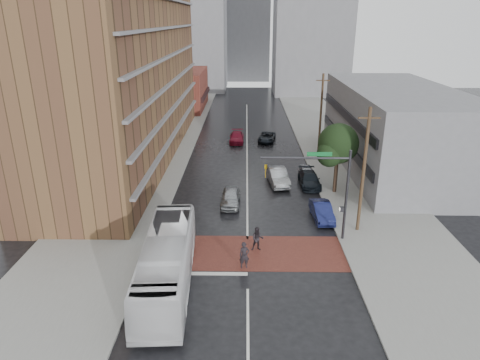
{
  "coord_description": "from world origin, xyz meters",
  "views": [
    {
      "loc": [
        -0.17,
        -26.71,
        15.96
      ],
      "look_at": [
        -0.63,
        6.18,
        3.5
      ],
      "focal_mm": 32.0,
      "sensor_mm": 36.0,
      "label": 1
    }
  ],
  "objects_px": {
    "transit_bus": "(167,262)",
    "car_parked_mid": "(309,179)",
    "car_travel_a": "(231,197)",
    "suv_travel": "(267,137)",
    "car_travel_b": "(278,177)",
    "car_parked_near": "(322,211)",
    "pedestrian_b": "(258,239)",
    "car_parked_far": "(307,173)",
    "pedestrian_a": "(244,255)",
    "car_travel_c": "(237,137)"
  },
  "relations": [
    {
      "from": "pedestrian_a",
      "to": "car_parked_mid",
      "type": "xyz_separation_m",
      "value": [
        6.53,
        15.39,
        -0.27
      ]
    },
    {
      "from": "suv_travel",
      "to": "car_parked_far",
      "type": "height_order",
      "value": "car_parked_far"
    },
    {
      "from": "car_travel_c",
      "to": "car_parked_near",
      "type": "relative_size",
      "value": 1.1
    },
    {
      "from": "suv_travel",
      "to": "car_parked_near",
      "type": "bearing_deg",
      "value": -71.75
    },
    {
      "from": "car_travel_a",
      "to": "car_parked_mid",
      "type": "relative_size",
      "value": 0.89
    },
    {
      "from": "transit_bus",
      "to": "car_travel_c",
      "type": "distance_m",
      "value": 33.92
    },
    {
      "from": "pedestrian_b",
      "to": "car_travel_a",
      "type": "height_order",
      "value": "pedestrian_b"
    },
    {
      "from": "car_parked_near",
      "to": "car_parked_mid",
      "type": "xyz_separation_m",
      "value": [
        0.0,
        7.67,
        -0.01
      ]
    },
    {
      "from": "car_parked_near",
      "to": "car_parked_far",
      "type": "relative_size",
      "value": 1.11
    },
    {
      "from": "pedestrian_a",
      "to": "car_travel_c",
      "type": "relative_size",
      "value": 0.41
    },
    {
      "from": "pedestrian_a",
      "to": "suv_travel",
      "type": "relative_size",
      "value": 0.42
    },
    {
      "from": "pedestrian_b",
      "to": "car_parked_mid",
      "type": "distance_m",
      "value": 14.16
    },
    {
      "from": "pedestrian_a",
      "to": "transit_bus",
      "type": "bearing_deg",
      "value": -168.28
    },
    {
      "from": "car_travel_c",
      "to": "pedestrian_a",
      "type": "bearing_deg",
      "value": -87.18
    },
    {
      "from": "car_travel_a",
      "to": "car_travel_b",
      "type": "relative_size",
      "value": 0.86
    },
    {
      "from": "car_travel_b",
      "to": "car_parked_mid",
      "type": "height_order",
      "value": "car_travel_b"
    },
    {
      "from": "pedestrian_b",
      "to": "car_travel_b",
      "type": "distance_m",
      "value": 13.66
    },
    {
      "from": "pedestrian_b",
      "to": "car_parked_mid",
      "type": "relative_size",
      "value": 0.38
    },
    {
      "from": "pedestrian_b",
      "to": "car_parked_near",
      "type": "distance_m",
      "value": 7.72
    },
    {
      "from": "car_travel_a",
      "to": "car_parked_near",
      "type": "distance_m",
      "value": 8.32
    },
    {
      "from": "car_travel_c",
      "to": "car_parked_mid",
      "type": "height_order",
      "value": "car_parked_mid"
    },
    {
      "from": "transit_bus",
      "to": "car_travel_a",
      "type": "xyz_separation_m",
      "value": [
        3.55,
        12.57,
        -0.95
      ]
    },
    {
      "from": "car_travel_b",
      "to": "pedestrian_b",
      "type": "bearing_deg",
      "value": -107.86
    },
    {
      "from": "transit_bus",
      "to": "pedestrian_b",
      "type": "height_order",
      "value": "transit_bus"
    },
    {
      "from": "car_parked_far",
      "to": "car_parked_near",
      "type": "bearing_deg",
      "value": -88.62
    },
    {
      "from": "car_travel_a",
      "to": "car_parked_far",
      "type": "xyz_separation_m",
      "value": [
        7.83,
        6.96,
        -0.07
      ]
    },
    {
      "from": "pedestrian_a",
      "to": "car_parked_mid",
      "type": "height_order",
      "value": "pedestrian_a"
    },
    {
      "from": "pedestrian_a",
      "to": "pedestrian_b",
      "type": "xyz_separation_m",
      "value": [
        0.96,
        2.37,
        -0.04
      ]
    },
    {
      "from": "pedestrian_a",
      "to": "car_parked_mid",
      "type": "relative_size",
      "value": 0.4
    },
    {
      "from": "car_parked_near",
      "to": "car_travel_a",
      "type": "bearing_deg",
      "value": 157.17
    },
    {
      "from": "transit_bus",
      "to": "car_parked_far",
      "type": "bearing_deg",
      "value": 56.58
    },
    {
      "from": "transit_bus",
      "to": "pedestrian_b",
      "type": "bearing_deg",
      "value": 34.02
    },
    {
      "from": "transit_bus",
      "to": "pedestrian_a",
      "type": "bearing_deg",
      "value": 19.55
    },
    {
      "from": "suv_travel",
      "to": "car_parked_near",
      "type": "height_order",
      "value": "car_parked_near"
    },
    {
      "from": "suv_travel",
      "to": "car_travel_a",
      "type": "bearing_deg",
      "value": -91.35
    },
    {
      "from": "pedestrian_a",
      "to": "suv_travel",
      "type": "height_order",
      "value": "pedestrian_a"
    },
    {
      "from": "car_travel_a",
      "to": "suv_travel",
      "type": "xyz_separation_m",
      "value": [
        4.25,
        21.44,
        -0.1
      ]
    },
    {
      "from": "pedestrian_a",
      "to": "car_parked_mid",
      "type": "bearing_deg",
      "value": 55.96
    },
    {
      "from": "suv_travel",
      "to": "car_parked_mid",
      "type": "height_order",
      "value": "car_parked_mid"
    },
    {
      "from": "suv_travel",
      "to": "transit_bus",
      "type": "bearing_deg",
      "value": -93.04
    },
    {
      "from": "pedestrian_b",
      "to": "car_travel_c",
      "type": "height_order",
      "value": "pedestrian_b"
    },
    {
      "from": "pedestrian_a",
      "to": "car_travel_a",
      "type": "distance_m",
      "value": 10.62
    },
    {
      "from": "pedestrian_b",
      "to": "car_travel_b",
      "type": "relative_size",
      "value": 0.37
    },
    {
      "from": "car_parked_mid",
      "to": "transit_bus",
      "type": "bearing_deg",
      "value": -123.93
    },
    {
      "from": "car_parked_far",
      "to": "car_travel_b",
      "type": "bearing_deg",
      "value": -150.57
    },
    {
      "from": "car_travel_a",
      "to": "car_travel_c",
      "type": "distance_m",
      "value": 21.14
    },
    {
      "from": "transit_bus",
      "to": "car_parked_mid",
      "type": "bearing_deg",
      "value": 53.65
    },
    {
      "from": "suv_travel",
      "to": "car_parked_far",
      "type": "bearing_deg",
      "value": -66.27
    },
    {
      "from": "car_travel_b",
      "to": "car_parked_near",
      "type": "height_order",
      "value": "car_travel_b"
    },
    {
      "from": "car_travel_a",
      "to": "transit_bus",
      "type": "bearing_deg",
      "value": -104.34
    }
  ]
}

